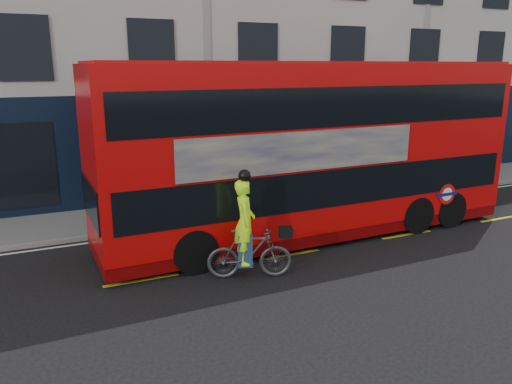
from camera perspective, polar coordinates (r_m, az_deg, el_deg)
ground at (r=12.42m, az=7.16°, el=-9.46°), size 120.00×120.00×0.00m
pavement at (r=17.93m, az=-3.65°, el=-1.65°), size 60.00×3.00×0.12m
kerb at (r=16.59m, az=-1.82°, el=-2.94°), size 60.00×0.12×0.13m
building_terrace at (r=23.52m, az=-9.89°, el=20.25°), size 50.00×10.07×15.00m
road_edge_line at (r=16.34m, az=-1.41°, el=-3.43°), size 58.00×0.10×0.01m
lane_dashes at (r=13.62m, az=3.87°, el=-7.16°), size 58.00×0.12×0.01m
bus at (r=14.69m, az=6.60°, el=4.90°), size 12.67×3.16×5.08m
cyclist at (r=11.89m, az=-0.91°, el=-5.80°), size 2.12×1.23×2.67m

